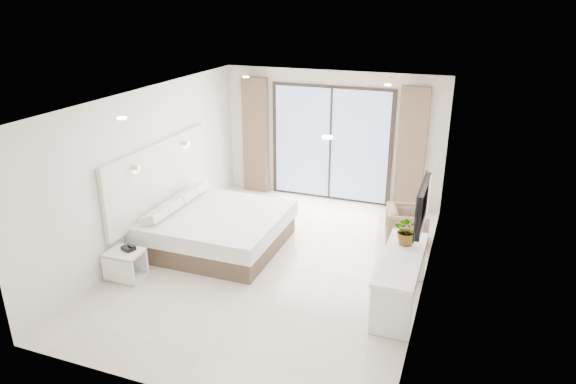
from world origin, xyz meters
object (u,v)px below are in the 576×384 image
object	(u,v)px
bed	(217,229)
console_desk	(401,269)
armchair	(407,224)
nightstand	(126,265)

from	to	relation	value
bed	console_desk	bearing A→B (deg)	-13.21
console_desk	armchair	world-z (taller)	console_desk
bed	armchair	world-z (taller)	bed
console_desk	nightstand	bearing A→B (deg)	-169.87
bed	console_desk	world-z (taller)	console_desk
bed	console_desk	distance (m)	3.34
console_desk	armchair	bearing A→B (deg)	95.36
nightstand	console_desk	distance (m)	4.10
nightstand	armchair	world-z (taller)	armchair
console_desk	armchair	size ratio (longest dim) A/B	2.42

